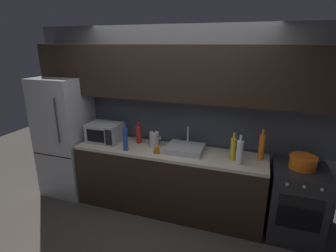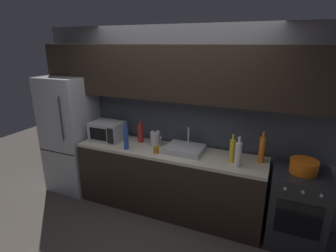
# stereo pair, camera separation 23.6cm
# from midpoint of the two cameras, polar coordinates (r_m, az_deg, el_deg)

# --- Properties ---
(ground_plane) EXTENTS (10.00, 10.00, 0.00)m
(ground_plane) POSITION_cam_midpoint_polar(r_m,az_deg,el_deg) (3.33, -4.49, -25.42)
(ground_plane) COLOR #3D3833
(back_wall) EXTENTS (4.29, 0.44, 2.50)m
(back_wall) POSITION_cam_midpoint_polar(r_m,az_deg,el_deg) (3.61, 3.78, 6.00)
(back_wall) COLOR slate
(back_wall) RESTS_ON ground
(counter_run) EXTENTS (2.55, 0.60, 0.90)m
(counter_run) POSITION_cam_midpoint_polar(r_m,az_deg,el_deg) (3.73, 1.87, -11.64)
(counter_run) COLOR black
(counter_run) RESTS_ON ground
(refrigerator) EXTENTS (0.68, 0.69, 1.80)m
(refrigerator) POSITION_cam_midpoint_polar(r_m,az_deg,el_deg) (4.37, -18.67, -1.68)
(refrigerator) COLOR #ADAFB5
(refrigerator) RESTS_ON ground
(oven_range) EXTENTS (0.60, 0.62, 0.90)m
(oven_range) POSITION_cam_midpoint_polar(r_m,az_deg,el_deg) (3.57, 27.74, -15.35)
(oven_range) COLOR #232326
(oven_range) RESTS_ON ground
(microwave) EXTENTS (0.46, 0.35, 0.27)m
(microwave) POSITION_cam_midpoint_polar(r_m,az_deg,el_deg) (3.94, -11.24, -1.08)
(microwave) COLOR #A8AAAF
(microwave) RESTS_ON counter_run
(sink_basin) EXTENTS (0.48, 0.38, 0.30)m
(sink_basin) POSITION_cam_midpoint_polar(r_m,az_deg,el_deg) (3.48, 5.60, -4.99)
(sink_basin) COLOR #ADAFB5
(sink_basin) RESTS_ON counter_run
(kettle) EXTENTS (0.17, 0.13, 0.23)m
(kettle) POSITION_cam_midpoint_polar(r_m,az_deg,el_deg) (3.63, -0.93, -2.84)
(kettle) COLOR #B7BABF
(kettle) RESTS_ON counter_run
(wine_bottle_blue) EXTENTS (0.07, 0.07, 0.38)m
(wine_bottle_blue) POSITION_cam_midpoint_polar(r_m,az_deg,el_deg) (3.54, -7.17, -2.54)
(wine_bottle_blue) COLOR #234299
(wine_bottle_blue) RESTS_ON counter_run
(wine_bottle_orange) EXTENTS (0.07, 0.07, 0.39)m
(wine_bottle_orange) POSITION_cam_midpoint_polar(r_m,az_deg,el_deg) (3.36, 21.52, -4.77)
(wine_bottle_orange) COLOR orange
(wine_bottle_orange) RESTS_ON counter_run
(wine_bottle_white) EXTENTS (0.08, 0.08, 0.36)m
(wine_bottle_white) POSITION_cam_midpoint_polar(r_m,az_deg,el_deg) (3.18, 16.98, -5.84)
(wine_bottle_white) COLOR silver
(wine_bottle_white) RESTS_ON counter_run
(wine_bottle_yellow) EXTENTS (0.07, 0.07, 0.35)m
(wine_bottle_yellow) POSITION_cam_midpoint_polar(r_m,az_deg,el_deg) (3.27, 15.72, -5.15)
(wine_bottle_yellow) COLOR gold
(wine_bottle_yellow) RESTS_ON counter_run
(wine_bottle_red) EXTENTS (0.08, 0.08, 0.33)m
(wine_bottle_red) POSITION_cam_midpoint_polar(r_m,az_deg,el_deg) (3.79, -4.19, -1.56)
(wine_bottle_red) COLOR #A82323
(wine_bottle_red) RESTS_ON counter_run
(mug_amber) EXTENTS (0.07, 0.07, 0.09)m
(mug_amber) POSITION_cam_midpoint_polar(r_m,az_deg,el_deg) (3.43, -0.60, -5.16)
(mug_amber) COLOR #B27019
(mug_amber) RESTS_ON counter_run
(cooking_pot) EXTENTS (0.29, 0.29, 0.15)m
(cooking_pot) POSITION_cam_midpoint_polar(r_m,az_deg,el_deg) (3.33, 29.09, -7.67)
(cooking_pot) COLOR orange
(cooking_pot) RESTS_ON oven_range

